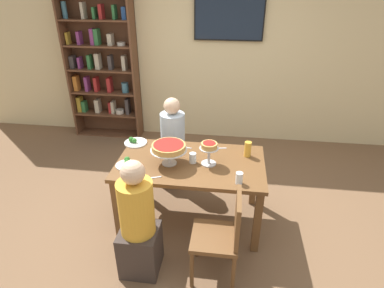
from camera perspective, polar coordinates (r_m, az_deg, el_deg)
name	(u,v)px	position (r m, az deg, el deg)	size (l,w,h in m)	color
ground_plane	(191,218)	(3.69, -0.21, -13.04)	(12.00, 12.00, 0.00)	brown
rear_partition	(210,51)	(5.09, 3.29, 16.23)	(8.00, 0.12, 2.80)	beige
dining_table	(191,170)	(3.31, -0.23, -4.59)	(1.49, 0.87, 0.74)	brown
bookshelf	(102,69)	(5.37, -15.69, 12.80)	(1.10, 0.30, 2.21)	brown
television	(229,20)	(4.91, 6.60, 21.16)	(1.00, 0.05, 0.58)	black
diner_near_left	(138,227)	(2.89, -9.55, -14.35)	(0.34, 0.34, 1.15)	#382D28
diner_far_left	(173,147)	(4.05, -3.37, -0.61)	(0.34, 0.34, 1.15)	#382D28
chair_near_right	(223,233)	(2.82, 5.58, -15.52)	(0.40, 0.40, 0.87)	brown
deep_dish_pizza_stand	(169,148)	(3.15, -4.18, -0.71)	(0.36, 0.36, 0.22)	silver
personal_pizza_stand	(209,149)	(3.14, 3.06, -0.87)	(0.19, 0.19, 0.24)	silver
salad_plate_near_diner	(135,142)	(3.66, -10.16, 0.38)	(0.25, 0.25, 0.07)	white
salad_plate_far_diner	(126,163)	(3.25, -11.63, -3.41)	(0.20, 0.20, 0.07)	white
beer_glass_amber_tall	(248,149)	(3.37, 9.90, -0.91)	(0.07, 0.07, 0.16)	gold
water_glass_clear_near	(193,158)	(3.22, 0.13, -2.50)	(0.07, 0.07, 0.11)	white
water_glass_clear_far	(239,178)	(2.94, 8.41, -6.03)	(0.07, 0.07, 0.11)	white
cutlery_fork_near	(184,147)	(3.52, -1.47, -0.56)	(0.18, 0.02, 0.01)	silver
cutlery_knife_near	(218,148)	(3.51, 4.70, -0.76)	(0.18, 0.02, 0.01)	silver
cutlery_fork_far	(160,145)	(3.58, -5.80, -0.20)	(0.18, 0.02, 0.01)	silver
cutlery_knife_far	(152,178)	(3.03, -7.18, -6.01)	(0.18, 0.02, 0.01)	silver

